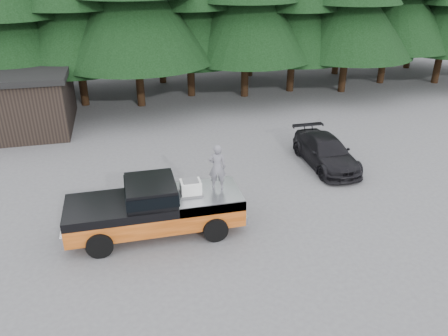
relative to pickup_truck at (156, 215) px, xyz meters
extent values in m
plane|color=#504F52|center=(1.52, 0.15, -0.67)|extent=(120.00, 120.00, 0.00)
cube|color=black|center=(-0.10, 0.00, 0.96)|extent=(1.66, 1.90, 0.59)
cube|color=white|center=(1.23, -0.05, 0.90)|extent=(0.68, 0.57, 0.46)
imported|color=slate|center=(2.19, 0.14, 1.48)|extent=(0.66, 0.51, 1.62)
imported|color=black|center=(7.98, 3.60, -0.02)|extent=(1.83, 4.47, 1.29)
camera|label=1|loc=(-0.74, -12.81, 7.80)|focal=35.00mm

